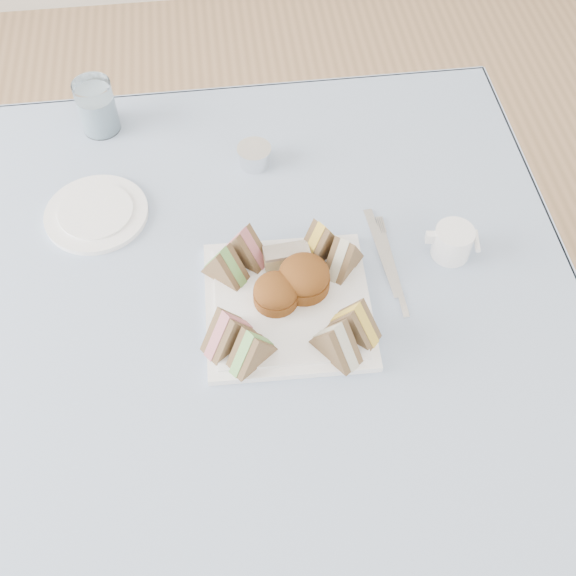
{
  "coord_description": "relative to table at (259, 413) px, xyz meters",
  "views": [
    {
      "loc": [
        -0.02,
        -0.62,
        1.65
      ],
      "look_at": [
        0.05,
        -0.01,
        0.8
      ],
      "focal_mm": 45.0,
      "sensor_mm": 36.0,
      "label": 1
    }
  ],
  "objects": [
    {
      "name": "sandwich_bl_b",
      "position": [
        -0.0,
        0.08,
        0.42
      ],
      "size": [
        0.08,
        0.08,
        0.07
      ],
      "primitive_type": null,
      "rotation": [
        0.0,
        0.0,
        2.46
      ],
      "color": "brown",
      "rests_on": "serving_plate"
    },
    {
      "name": "scone_left",
      "position": [
        0.04,
        -0.01,
        0.41
      ],
      "size": [
        0.07,
        0.07,
        0.05
      ],
      "primitive_type": "cylinder",
      "rotation": [
        0.0,
        0.0,
        -0.06
      ],
      "color": "brown",
      "rests_on": "serving_plate"
    },
    {
      "name": "tablecloth",
      "position": [
        0.0,
        0.0,
        0.37
      ],
      "size": [
        1.02,
        1.02,
        0.01
      ],
      "primitive_type": "cube",
      "color": "#929FC6",
      "rests_on": "table"
    },
    {
      "name": "tea_strainer",
      "position": [
        0.03,
        0.3,
        0.39
      ],
      "size": [
        0.08,
        0.08,
        0.03
      ],
      "primitive_type": "cylinder",
      "rotation": [
        0.0,
        0.0,
        -0.35
      ],
      "color": "silver",
      "rests_on": "tablecloth"
    },
    {
      "name": "serving_plate",
      "position": [
        0.05,
        -0.01,
        0.38
      ],
      "size": [
        0.26,
        0.26,
        0.01
      ],
      "primitive_type": "cube",
      "rotation": [
        0.0,
        0.0,
        -0.03
      ],
      "color": "white",
      "rests_on": "tablecloth"
    },
    {
      "name": "table",
      "position": [
        0.0,
        0.0,
        0.0
      ],
      "size": [
        0.9,
        0.9,
        0.74
      ],
      "primitive_type": "cube",
      "color": "brown",
      "rests_on": "floor"
    },
    {
      "name": "side_plate",
      "position": [
        -0.24,
        0.21,
        0.38
      ],
      "size": [
        0.21,
        0.21,
        0.01
      ],
      "primitive_type": "cylinder",
      "rotation": [
        0.0,
        0.0,
        -0.29
      ],
      "color": "white",
      "rests_on": "tablecloth"
    },
    {
      "name": "sandwich_br_b",
      "position": [
        0.12,
        0.08,
        0.42
      ],
      "size": [
        0.08,
        0.07,
        0.07
      ],
      "primitive_type": null,
      "rotation": [
        0.0,
        0.0,
        -2.55
      ],
      "color": "brown",
      "rests_on": "serving_plate"
    },
    {
      "name": "floor",
      "position": [
        0.0,
        0.0,
        -0.37
      ],
      "size": [
        4.0,
        4.0,
        0.0
      ],
      "primitive_type": "plane",
      "color": "#9E7751",
      "rests_on": "ground"
    },
    {
      "name": "sandwich_fl_b",
      "position": [
        -0.01,
        -0.1,
        0.42
      ],
      "size": [
        0.08,
        0.07,
        0.07
      ],
      "primitive_type": null,
      "rotation": [
        0.0,
        0.0,
        0.66
      ],
      "color": "brown",
      "rests_on": "serving_plate"
    },
    {
      "name": "pastry_slice",
      "position": [
        0.06,
        0.06,
        0.4
      ],
      "size": [
        0.07,
        0.03,
        0.03
      ],
      "primitive_type": "cube",
      "rotation": [
        0.0,
        0.0,
        0.08
      ],
      "color": "#BBB289",
      "rests_on": "serving_plate"
    },
    {
      "name": "creamer_jug",
      "position": [
        0.32,
        0.06,
        0.4
      ],
      "size": [
        0.07,
        0.07,
        0.05
      ],
      "primitive_type": "cylinder",
      "rotation": [
        0.0,
        0.0,
        -0.16
      ],
      "color": "white",
      "rests_on": "tablecloth"
    },
    {
      "name": "sandwich_fr_a",
      "position": [
        0.14,
        -0.08,
        0.42
      ],
      "size": [
        0.08,
        0.08,
        0.07
      ],
      "primitive_type": null,
      "rotation": [
        0.0,
        0.0,
        -0.74
      ],
      "color": "brown",
      "rests_on": "serving_plate"
    },
    {
      "name": "sandwich_fr_b",
      "position": [
        0.11,
        -0.11,
        0.42
      ],
      "size": [
        0.08,
        0.08,
        0.07
      ],
      "primitive_type": null,
      "rotation": [
        0.0,
        0.0,
        -0.93
      ],
      "color": "brown",
      "rests_on": "serving_plate"
    },
    {
      "name": "scone_right",
      "position": [
        0.08,
        0.01,
        0.41
      ],
      "size": [
        0.1,
        0.1,
        0.05
      ],
      "primitive_type": "cylinder",
      "rotation": [
        0.0,
        0.0,
        0.26
      ],
      "color": "brown",
      "rests_on": "serving_plate"
    },
    {
      "name": "sandwich_bl_a",
      "position": [
        -0.03,
        0.05,
        0.42
      ],
      "size": [
        0.08,
        0.08,
        0.07
      ],
      "primitive_type": null,
      "rotation": [
        0.0,
        0.0,
        2.41
      ],
      "color": "brown",
      "rests_on": "serving_plate"
    },
    {
      "name": "water_glass",
      "position": [
        -0.23,
        0.42,
        0.43
      ],
      "size": [
        0.08,
        0.08,
        0.1
      ],
      "primitive_type": "cylinder",
      "rotation": [
        0.0,
        0.0,
        -0.27
      ],
      "color": "white",
      "rests_on": "tablecloth"
    },
    {
      "name": "sandwich_br_a",
      "position": [
        0.15,
        0.04,
        0.42
      ],
      "size": [
        0.07,
        0.08,
        0.07
      ],
      "primitive_type": null,
      "rotation": [
        0.0,
        0.0,
        -2.27
      ],
      "color": "brown",
      "rests_on": "serving_plate"
    },
    {
      "name": "fork",
      "position": [
        0.23,
        0.03,
        0.38
      ],
      "size": [
        0.01,
        0.17,
        0.0
      ],
      "primitive_type": "cube",
      "rotation": [
        0.0,
        0.0,
        0.01
      ],
      "color": "silver",
      "rests_on": "tablecloth"
    },
    {
      "name": "knife",
      "position": [
        0.22,
        0.07,
        0.38
      ],
      "size": [
        0.03,
        0.18,
        0.0
      ],
      "primitive_type": "cube",
      "rotation": [
        0.0,
        0.0,
        0.08
      ],
      "color": "silver",
      "rests_on": "tablecloth"
    },
    {
      "name": "sandwich_fl_a",
      "position": [
        -0.04,
        -0.07,
        0.42
      ],
      "size": [
        0.09,
        0.08,
        0.07
      ],
      "primitive_type": null,
      "rotation": [
        0.0,
        0.0,
        0.62
      ],
      "color": "brown",
      "rests_on": "serving_plate"
    }
  ]
}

